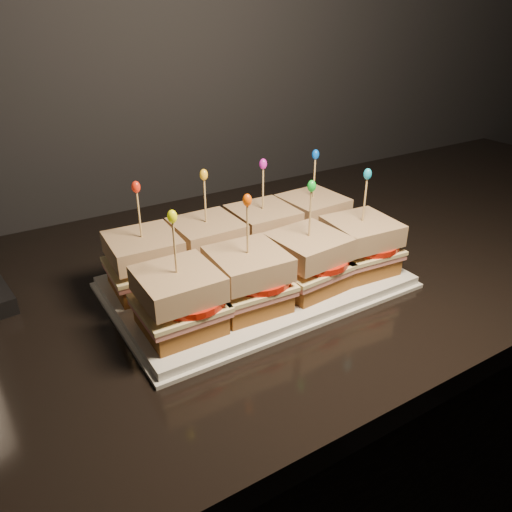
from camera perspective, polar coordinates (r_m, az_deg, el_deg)
cabinet at (r=1.16m, az=1.34°, el=-21.38°), size 2.11×0.70×0.86m
granite_slab at (r=0.87m, az=1.65°, el=-1.57°), size 2.15×0.74×0.04m
platter at (r=0.78m, az=-0.00°, el=-3.00°), size 0.43×0.27×0.02m
platter_rim at (r=0.78m, az=-0.00°, el=-3.38°), size 0.44×0.28×0.01m
sandwich_0_bread_bot at (r=0.76m, az=-12.40°, el=-2.58°), size 0.10×0.10×0.03m
sandwich_0_ham at (r=0.76m, az=-12.53°, el=-1.44°), size 0.11×0.11×0.01m
sandwich_0_cheese at (r=0.75m, az=-12.58°, el=-0.97°), size 0.11×0.11×0.01m
sandwich_0_tomato at (r=0.75m, az=-11.62°, el=-0.42°), size 0.10×0.10×0.01m
sandwich_0_bread_top at (r=0.74m, az=-12.80°, el=0.98°), size 0.10×0.10×0.03m
sandwich_0_pick at (r=0.72m, az=-13.18°, el=4.31°), size 0.00×0.00×0.09m
sandwich_0_frill at (r=0.71m, az=-13.56°, el=7.68°), size 0.01×0.01×0.02m
sandwich_1_bread_bot at (r=0.80m, az=-5.50°, el=-0.69°), size 0.10×0.10×0.03m
sandwich_1_ham at (r=0.79m, az=-5.55°, el=0.42°), size 0.10×0.10×0.01m
sandwich_1_cheese at (r=0.79m, az=-5.57°, el=0.87°), size 0.11×0.10×0.01m
sandwich_1_tomato at (r=0.78m, az=-4.62°, el=1.41°), size 0.10×0.10×0.01m
sandwich_1_bread_top at (r=0.77m, az=-5.67°, el=2.77°), size 0.10×0.10×0.03m
sandwich_1_pick at (r=0.76m, az=-5.83°, el=5.98°), size 0.00×0.00×0.09m
sandwich_1_frill at (r=0.74m, az=-5.99°, el=9.23°), size 0.01×0.01×0.02m
sandwich_2_bread_bot at (r=0.84m, az=0.76°, el=1.03°), size 0.10×0.10×0.03m
sandwich_2_ham at (r=0.83m, az=0.77°, el=2.09°), size 0.11×0.10×0.01m
sandwich_2_cheese at (r=0.83m, az=0.77°, el=2.53°), size 0.11×0.10×0.01m
sandwich_2_tomato at (r=0.83m, az=1.70°, el=3.03°), size 0.10×0.10×0.01m
sandwich_2_bread_top at (r=0.82m, az=0.78°, el=4.34°), size 0.10×0.10×0.03m
sandwich_2_pick at (r=0.80m, az=0.80°, el=7.40°), size 0.00×0.00×0.09m
sandwich_2_frill at (r=0.79m, az=0.82°, el=10.48°), size 0.01×0.01×0.02m
sandwich_3_bread_bot at (r=0.90m, az=6.33°, el=2.54°), size 0.10×0.10×0.03m
sandwich_3_ham at (r=0.89m, az=6.38°, el=3.55°), size 0.11×0.11×0.01m
sandwich_3_cheese at (r=0.89m, az=6.40°, el=3.97°), size 0.11×0.11×0.01m
sandwich_3_tomato at (r=0.89m, az=7.28°, el=4.44°), size 0.10×0.10×0.01m
sandwich_3_bread_top at (r=0.88m, az=6.50°, el=5.68°), size 0.10×0.10×0.03m
sandwich_3_pick at (r=0.86m, az=6.66°, el=8.57°), size 0.00×0.00×0.09m
sandwich_3_frill at (r=0.85m, az=6.82°, el=11.46°), size 0.01×0.01×0.02m
sandwich_4_bread_bot at (r=0.66m, az=-8.61°, el=-7.10°), size 0.10×0.10×0.03m
sandwich_4_ham at (r=0.65m, az=-8.72°, el=-5.86°), size 0.11×0.10×0.01m
sandwich_4_cheese at (r=0.65m, az=-8.76°, el=-5.34°), size 0.11×0.10×0.01m
sandwich_4_tomato at (r=0.65m, az=-7.61°, el=-4.73°), size 0.10×0.10×0.01m
sandwich_4_bread_top at (r=0.64m, az=-8.94°, el=-3.16°), size 0.10×0.10×0.03m
sandwich_4_pick at (r=0.61m, az=-9.24°, el=0.59°), size 0.00×0.00×0.09m
sandwich_4_frill at (r=0.60m, az=-9.56°, el=4.47°), size 0.01×0.01×0.02m
sandwich_5_bread_bot at (r=0.70m, az=-0.91°, el=-4.69°), size 0.10×0.10×0.03m
sandwich_5_ham at (r=0.69m, az=-0.92°, el=-3.48°), size 0.11×0.11×0.01m
sandwich_5_cheese at (r=0.69m, az=-0.93°, el=-2.98°), size 0.11×0.11×0.01m
sandwich_5_tomato at (r=0.69m, az=0.18°, el=-2.39°), size 0.10×0.10×0.01m
sandwich_5_bread_top at (r=0.68m, az=-0.95°, el=-0.88°), size 0.10×0.10×0.03m
sandwich_5_pick at (r=0.66m, az=-0.98°, el=2.71°), size 0.00×0.00×0.09m
sandwich_5_frill at (r=0.64m, az=-1.01°, el=6.40°), size 0.01×0.01×0.02m
sandwich_6_bread_bot at (r=0.75m, az=5.83°, el=-2.49°), size 0.10×0.10×0.03m
sandwich_6_ham at (r=0.74m, az=5.89°, el=-1.34°), size 0.11×0.11×0.01m
sandwich_6_cheese at (r=0.74m, az=5.91°, el=-0.86°), size 0.11×0.11×0.01m
sandwich_6_tomato at (r=0.74m, az=6.96°, el=-0.30°), size 0.10×0.10×0.01m
sandwich_6_bread_top at (r=0.73m, az=6.02°, el=1.12°), size 0.10×0.10×0.03m
sandwich_6_pick at (r=0.71m, az=6.20°, el=4.51°), size 0.00×0.00×0.09m
sandwich_6_frill at (r=0.69m, az=6.38°, el=7.94°), size 0.01×0.01×0.02m
sandwich_7_bread_bot at (r=0.81m, az=11.63°, el=-0.57°), size 0.10×0.10×0.03m
sandwich_7_ham at (r=0.81m, az=11.74°, el=0.52°), size 0.11×0.11×0.01m
sandwich_7_cheese at (r=0.80m, az=11.78°, el=0.97°), size 0.11×0.11×0.01m
sandwich_7_tomato at (r=0.80m, az=12.75°, el=1.48°), size 0.10×0.10×0.01m
sandwich_7_bread_top at (r=0.79m, az=11.98°, el=2.82°), size 0.10×0.10×0.03m
sandwich_7_pick at (r=0.77m, az=12.30°, el=5.97°), size 0.00×0.00×0.09m
sandwich_7_frill at (r=0.76m, az=12.64°, el=9.14°), size 0.01×0.01×0.02m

